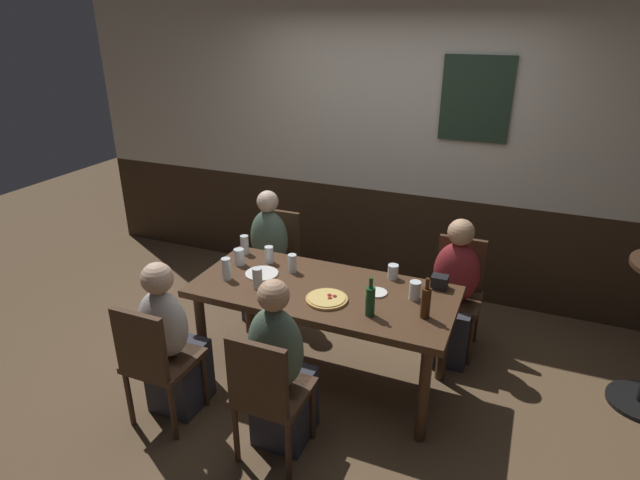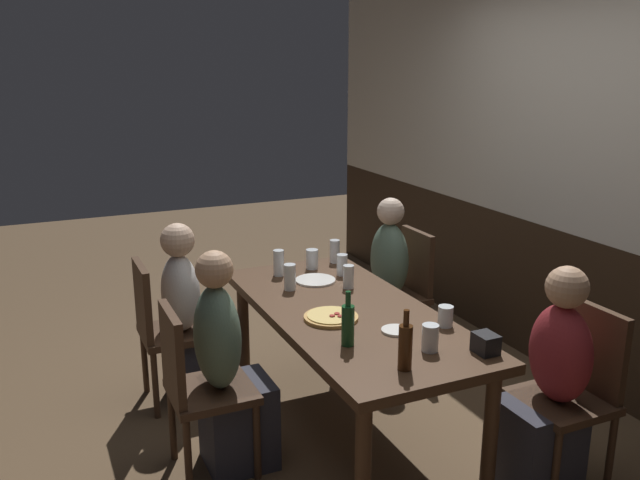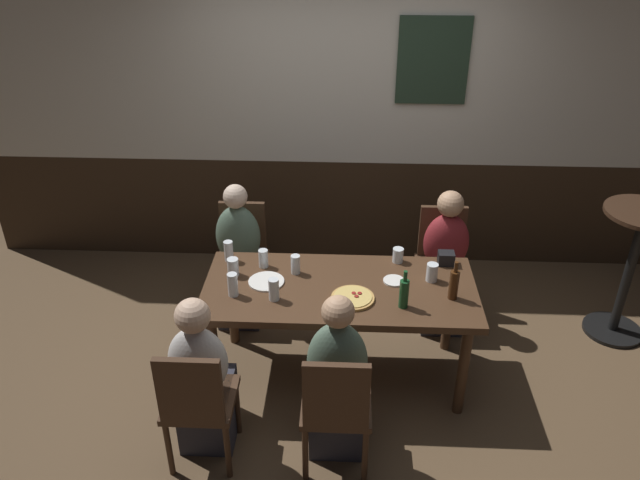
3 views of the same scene
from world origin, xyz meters
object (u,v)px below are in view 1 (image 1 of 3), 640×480
pint_glass_amber (415,291)px  condiment_caddy (440,282)px  dining_table (323,299)px  pint_glass_pale (292,264)px  tumbler_water (239,258)px  person_right_far (452,301)px  tumbler_short (245,246)px  beer_bottle_brown (426,302)px  plate_white_small (377,293)px  chair_left_near (155,359)px  pint_glass_stout (227,270)px  person_mid_near (280,376)px  person_left_near (172,349)px  beer_glass_tall (269,255)px  plate_white_large (262,274)px  beer_glass_half (258,279)px  pizza (327,299)px  chair_left_far (276,255)px  chair_mid_near (267,391)px  highball_clear (393,272)px  beer_bottle_green (370,301)px  chair_right_far (456,288)px  person_left_far (268,265)px

pint_glass_amber → condiment_caddy: size_ratio=1.13×
dining_table → pint_glass_pale: 0.37m
pint_glass_amber → tumbler_water: bearing=179.8°
person_right_far → tumbler_short: 1.64m
beer_bottle_brown → person_right_far: bearing=84.7°
plate_white_small → chair_left_near: bearing=-141.8°
tumbler_short → condiment_caddy: (1.51, 0.02, -0.02)m
pint_glass_stout → person_mid_near: bearing=-38.1°
person_left_near → tumbler_short: bearing=89.5°
pint_glass_amber → tumbler_short: (-1.38, 0.19, 0.01)m
beer_glass_tall → plate_white_large: 0.21m
dining_table → beer_glass_half: beer_glass_half is taller
pizza → tumbler_short: tumbler_short is taller
chair_left_far → pint_glass_amber: 1.59m
chair_mid_near → tumbler_short: bearing=124.9°
person_right_far → chair_left_far: bearing=174.1°
pint_glass_pale → pint_glass_stout: bearing=-143.2°
highball_clear → dining_table: bearing=-140.0°
chair_left_near → highball_clear: size_ratio=8.55×
tumbler_water → condiment_caddy: 1.46m
chair_left_far → pint_glass_pale: 0.88m
chair_mid_near → chair_left_far: bearing=115.6°
pint_glass_pale → tumbler_short: tumbler_short is taller
pint_glass_pale → person_left_near: bearing=-120.8°
chair_mid_near → highball_clear: (0.40, 1.15, 0.29)m
dining_table → pint_glass_pale: pint_glass_pale is taller
beer_bottle_brown → plate_white_large: 1.21m
pint_glass_amber → beer_glass_half: (-1.02, -0.27, 0.01)m
beer_bottle_green → condiment_caddy: (0.33, 0.52, -0.06)m
plate_white_large → chair_right_far: bearing=31.9°
beer_bottle_brown → person_left_far: bearing=153.4°
highball_clear → pint_glass_pale: bearing=-165.6°
condiment_caddy → beer_bottle_brown: bearing=-91.4°
person_left_far → condiment_caddy: bearing=-12.7°
pint_glass_pale → pint_glass_amber: bearing=-3.1°
person_left_near → person_right_far: bearing=39.9°
pint_glass_stout → beer_bottle_green: (1.08, -0.07, 0.03)m
pint_glass_amber → plate_white_small: (-0.25, -0.03, -0.05)m
person_right_far → beer_bottle_brown: 0.85m
person_mid_near → person_left_far: bearing=120.8°
beer_glass_tall → condiment_caddy: size_ratio=1.17×
pint_glass_pale → chair_left_far: bearing=125.9°
chair_left_far → person_left_near: person_left_near is taller
person_left_far → pint_glass_amber: 1.53m
chair_right_far → pizza: 1.22m
chair_mid_near → person_left_far: (-0.79, 1.48, -0.02)m
pizza → tumbler_water: size_ratio=2.24×
highball_clear → plate_white_large: bearing=-161.0°
person_mid_near → beer_bottle_green: (0.40, 0.46, 0.36)m
dining_table → person_left_near: size_ratio=1.63×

